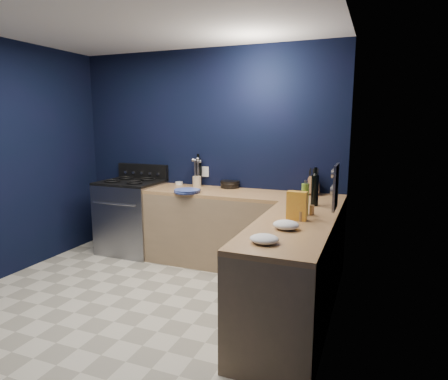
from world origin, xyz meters
The scene contains 27 objects.
floor centered at (0.00, 0.00, -0.01)m, with size 3.50×3.50×0.02m, color #BCB5A4.
ceiling centered at (0.00, 0.00, 2.61)m, with size 3.50×3.50×0.02m, color silver.
wall_back centered at (0.00, 1.76, 1.30)m, with size 3.50×0.02×2.60m, color black.
wall_right centered at (1.76, 0.00, 1.30)m, with size 0.02×3.50×2.60m, color black.
cab_back centered at (0.60, 1.44, 0.43)m, with size 2.30×0.63×0.86m, color #8A6F50.
top_back centered at (0.60, 1.44, 0.88)m, with size 2.30×0.63×0.04m, color brown.
cab_right centered at (1.44, 0.29, 0.43)m, with size 0.63×1.67×0.86m, color #8A6F50.
top_right centered at (1.44, 0.29, 0.88)m, with size 0.63×1.67×0.04m, color brown.
gas_range centered at (-0.93, 1.42, 0.46)m, with size 0.76×0.66×0.92m, color gray.
oven_door centered at (-0.93, 1.10, 0.45)m, with size 0.59×0.02×0.42m, color black.
cooktop centered at (-0.93, 1.42, 0.94)m, with size 0.76×0.66×0.03m, color black.
backguard centered at (-0.93, 1.72, 1.04)m, with size 0.76×0.06×0.20m, color black.
spice_panel centered at (1.74, 0.55, 1.18)m, with size 0.02×0.28×0.38m, color gray.
wall_outlet centered at (0.00, 1.74, 1.08)m, with size 0.09×0.02×0.13m, color white.
plate_stack centered at (0.01, 1.20, 0.92)m, with size 0.30×0.30×0.04m, color #4555A5.
ramekin centered at (-0.35, 1.67, 0.92)m, with size 0.10×0.10×0.04m, color white.
utensil_crock centered at (-0.06, 1.60, 0.97)m, with size 0.11×0.11×0.13m, color beige.
wine_bottle_back centered at (-0.08, 1.69, 1.06)m, with size 0.08×0.08×0.33m, color black.
lemon_basket centered at (0.36, 1.69, 0.94)m, with size 0.23×0.23×0.09m, color black.
knife_block centered at (1.39, 1.63, 1.00)m, with size 0.11×0.18×0.19m, color brown.
wine_bottle_right centered at (1.49, 1.04, 1.05)m, with size 0.07×0.07×0.30m, color black.
oil_bottle centered at (1.47, 0.61, 1.04)m, with size 0.07×0.07×0.28m, color olive.
spice_jar_near centered at (1.53, 0.64, 0.94)m, with size 0.04×0.04×0.09m, color olive.
spice_jar_far centered at (1.48, 0.40, 0.94)m, with size 0.04×0.04×0.08m, color olive.
crouton_bag centered at (1.44, 0.42, 1.02)m, with size 0.17×0.08×0.24m, color #BE3F12.
towel_front centered at (1.42, 0.10, 0.94)m, with size 0.20×0.17×0.07m, color white.
towel_end centered at (1.36, -0.29, 0.93)m, with size 0.20×0.18×0.06m, color white.
Camera 1 is at (2.05, -2.77, 1.73)m, focal length 31.15 mm.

